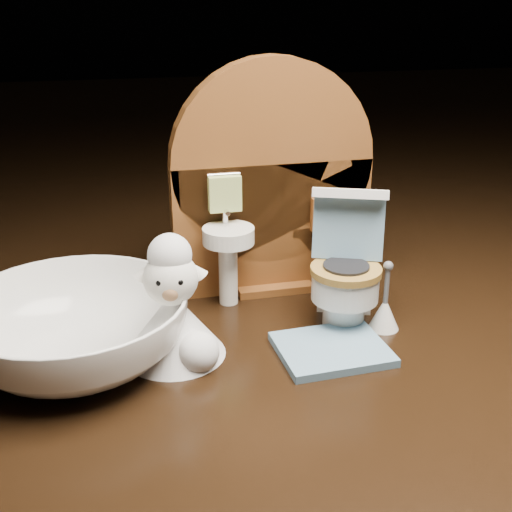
{
  "coord_description": "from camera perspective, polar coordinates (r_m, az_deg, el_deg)",
  "views": [
    {
      "loc": [
        -0.1,
        -0.32,
        0.18
      ],
      "look_at": [
        -0.02,
        0.01,
        0.05
      ],
      "focal_mm": 45.0,
      "sensor_mm": 36.0,
      "label": 1
    }
  ],
  "objects": [
    {
      "name": "ceramic_bowl",
      "position": [
        0.35,
        -15.82,
        -6.41
      ],
      "size": [
        0.14,
        0.14,
        0.04
      ],
      "primitive_type": "imported",
      "rotation": [
        0.0,
        0.0,
        -0.19
      ],
      "color": "white",
      "rests_on": "ground"
    },
    {
      "name": "toy_toilet",
      "position": [
        0.38,
        7.99,
        -1.55
      ],
      "size": [
        0.05,
        0.06,
        0.08
      ],
      "rotation": [
        0.0,
        0.0,
        -0.39
      ],
      "color": "white",
      "rests_on": "ground"
    },
    {
      "name": "backdrop_panel",
      "position": [
        0.41,
        1.34,
        5.64
      ],
      "size": [
        0.13,
        0.05,
        0.15
      ],
      "color": "brown",
      "rests_on": "ground"
    },
    {
      "name": "plush_lamb",
      "position": [
        0.35,
        -7.36,
        -5.23
      ],
      "size": [
        0.06,
        0.06,
        0.07
      ],
      "rotation": [
        0.0,
        0.0,
        -0.15
      ],
      "color": "white",
      "rests_on": "ground"
    },
    {
      "name": "toilet_brush",
      "position": [
        0.39,
        11.36,
        -4.82
      ],
      "size": [
        0.02,
        0.02,
        0.04
      ],
      "color": "white",
      "rests_on": "ground"
    },
    {
      "name": "bath_mat",
      "position": [
        0.36,
        6.75,
        -8.23
      ],
      "size": [
        0.06,
        0.05,
        0.0
      ],
      "primitive_type": "cube",
      "rotation": [
        0.0,
        0.0,
        0.04
      ],
      "color": "#6187A1",
      "rests_on": "ground"
    }
  ]
}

